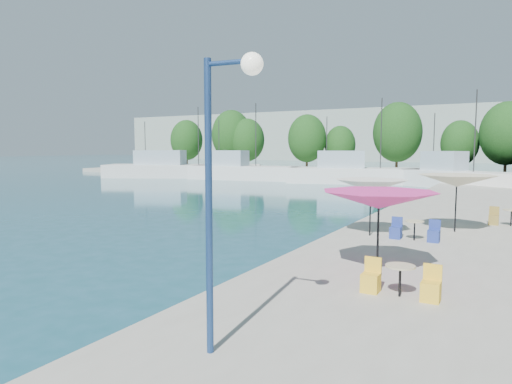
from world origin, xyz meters
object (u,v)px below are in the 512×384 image
Objects in this scene: umbrella_pink at (379,200)px; street_lamp at (225,151)px; trawler_01 at (180,170)px; umbrella_cream at (457,181)px; trawler_03 at (360,174)px; umbrella_white at (371,186)px; trawler_02 at (242,172)px; trawler_04 at (458,178)px.

street_lamp reaches higher than umbrella_pink.
umbrella_cream is (39.02, -29.82, 1.70)m from trawler_01.
trawler_03 is 35.84m from umbrella_white.
umbrella_white is at bearing -68.20° from trawler_01.
trawler_01 is 48.54m from umbrella_white.
umbrella_pink is 0.65× the size of street_lamp.
umbrella_cream is at bearing 75.91° from street_lamp.
umbrella_cream is at bearing -54.40° from trawler_02.
trawler_01 reaches higher than umbrella_cream.
trawler_02 is at bearing 115.05° from street_lamp.
umbrella_cream is at bearing 41.46° from umbrella_white.
umbrella_cream is (13.60, -31.60, 1.70)m from trawler_03.
trawler_03 reaches higher than umbrella_white.
street_lamp is at bearing -67.18° from trawler_02.
street_lamp is (0.85, -11.84, 1.46)m from umbrella_white.
street_lamp is (11.55, -46.01, 3.02)m from trawler_03.
trawler_02 is 41.58m from umbrella_cream.
umbrella_pink is 1.02× the size of umbrella_cream.
trawler_03 is 10.82m from trawler_04.
umbrella_white is (25.86, -32.55, 1.56)m from trawler_02.
umbrella_pink is 1.10× the size of umbrella_white.
umbrella_white is at bearing -62.86° from trawler_04.
umbrella_white is (-1.73, 5.41, -0.06)m from umbrella_pink.
umbrella_white is 3.88m from umbrella_cream.
trawler_03 is at bearing 98.10° from street_lamp.
umbrella_cream is at bearing 81.60° from umbrella_pink.
trawler_02 is 4.82× the size of umbrella_cream.
street_lamp is at bearing -85.88° from umbrella_white.
trawler_04 is 37.81m from umbrella_pink.
trawler_01 is 4.35× the size of street_lamp.
trawler_02 is 46.95m from umbrella_pink.
trawler_01 is 10.26m from trawler_02.
trawler_02 is 3.05× the size of street_lamp.
street_lamp is at bearing -76.42° from trawler_01.
trawler_02 is at bearing -25.42° from trawler_01.
trawler_02 is at bearing -153.42° from trawler_04.
trawler_01 reaches higher than umbrella_white.
umbrella_white is 11.96m from street_lamp.
trawler_03 is at bearing -22.31° from trawler_01.
trawler_03 and trawler_04 have the same top height.
trawler_01 is 6.87× the size of umbrella_cream.
trawler_02 is 15.25m from trawler_03.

